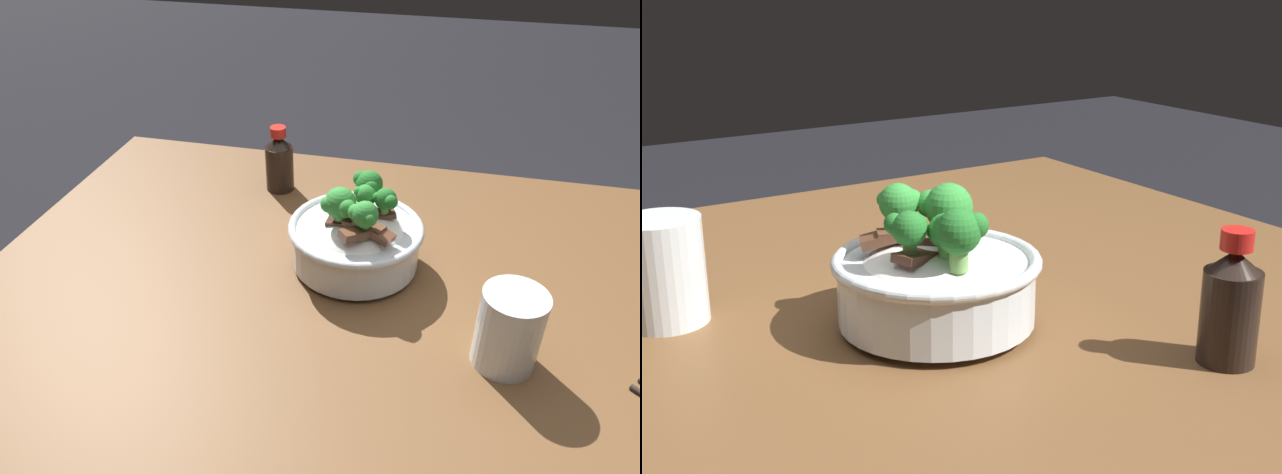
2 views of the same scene
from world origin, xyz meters
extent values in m
cube|color=brown|center=(0.00, 0.00, 0.79)|extent=(1.37, 0.91, 0.04)
cube|color=brown|center=(0.61, 0.38, 0.38)|extent=(0.07, 0.07, 0.77)
cylinder|color=silver|center=(0.13, -0.10, 0.82)|extent=(0.08, 0.08, 0.01)
cylinder|color=silver|center=(0.13, -0.10, 0.85)|extent=(0.19, 0.19, 0.06)
torus|color=silver|center=(0.13, -0.10, 0.88)|extent=(0.20, 0.20, 0.01)
ellipsoid|color=white|center=(0.13, -0.10, 0.87)|extent=(0.16, 0.16, 0.07)
cube|color=#4C2B1E|center=(0.10, -0.12, 0.90)|extent=(0.06, 0.04, 0.02)
cube|color=brown|center=(0.11, -0.08, 0.91)|extent=(0.07, 0.04, 0.01)
cube|color=#4C2B1E|center=(0.14, -0.09, 0.90)|extent=(0.07, 0.03, 0.02)
cube|color=brown|center=(0.10, -0.07, 0.90)|extent=(0.07, 0.05, 0.02)
cube|color=brown|center=(0.12, -0.06, 0.90)|extent=(0.06, 0.06, 0.02)
cube|color=#563323|center=(0.13, -0.10, 0.90)|extent=(0.05, 0.05, 0.01)
cube|color=brown|center=(0.13, -0.10, 0.91)|extent=(0.02, 0.05, 0.02)
cylinder|color=#7AB256|center=(0.09, -0.12, 0.90)|extent=(0.01, 0.01, 0.02)
sphere|color=#237028|center=(0.09, -0.12, 0.93)|extent=(0.03, 0.03, 0.03)
sphere|color=#237028|center=(0.10, -0.12, 0.93)|extent=(0.02, 0.02, 0.02)
sphere|color=#237028|center=(0.08, -0.11, 0.93)|extent=(0.02, 0.02, 0.02)
cylinder|color=#6BA84C|center=(0.15, -0.09, 0.90)|extent=(0.02, 0.02, 0.02)
sphere|color=green|center=(0.15, -0.09, 0.93)|extent=(0.05, 0.05, 0.05)
sphere|color=green|center=(0.17, -0.08, 0.93)|extent=(0.02, 0.02, 0.02)
sphere|color=green|center=(0.14, -0.07, 0.93)|extent=(0.03, 0.03, 0.03)
cylinder|color=#7AB256|center=(0.12, -0.16, 0.90)|extent=(0.02, 0.02, 0.02)
sphere|color=#237028|center=(0.12, -0.16, 0.93)|extent=(0.04, 0.04, 0.04)
sphere|color=#237028|center=(0.13, -0.16, 0.93)|extent=(0.02, 0.02, 0.02)
sphere|color=#237028|center=(0.11, -0.14, 0.93)|extent=(0.03, 0.03, 0.03)
cylinder|color=#7AB256|center=(0.11, -0.06, 0.91)|extent=(0.01, 0.01, 0.03)
sphere|color=green|center=(0.11, -0.06, 0.93)|extent=(0.04, 0.04, 0.04)
sphere|color=green|center=(0.12, -0.06, 0.93)|extent=(0.02, 0.02, 0.02)
sphere|color=green|center=(0.10, -0.05, 0.93)|extent=(0.02, 0.02, 0.02)
cylinder|color=#6BA84C|center=(0.12, -0.13, 0.90)|extent=(0.01, 0.01, 0.02)
sphere|color=#2D8433|center=(0.12, -0.13, 0.92)|extent=(0.03, 0.03, 0.03)
sphere|color=#2D8433|center=(0.13, -0.13, 0.93)|extent=(0.02, 0.02, 0.02)
sphere|color=#2D8433|center=(0.11, -0.12, 0.92)|extent=(0.02, 0.02, 0.02)
cylinder|color=white|center=(-0.09, 0.05, 0.82)|extent=(0.08, 0.08, 0.00)
cylinder|color=white|center=(-0.09, 0.05, 0.87)|extent=(0.08, 0.08, 0.11)
cylinder|color=olive|center=(-0.09, 0.05, 0.84)|extent=(0.07, 0.07, 0.05)
cylinder|color=black|center=(0.31, -0.31, 0.86)|extent=(0.05, 0.05, 0.09)
cone|color=black|center=(0.31, -0.31, 0.91)|extent=(0.05, 0.05, 0.02)
cylinder|color=red|center=(0.31, -0.31, 0.93)|extent=(0.03, 0.03, 0.02)
camera|label=1|loc=(0.02, 0.61, 1.36)|focal=32.82mm
camera|label=2|loc=(-0.27, -0.77, 1.16)|focal=48.30mm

